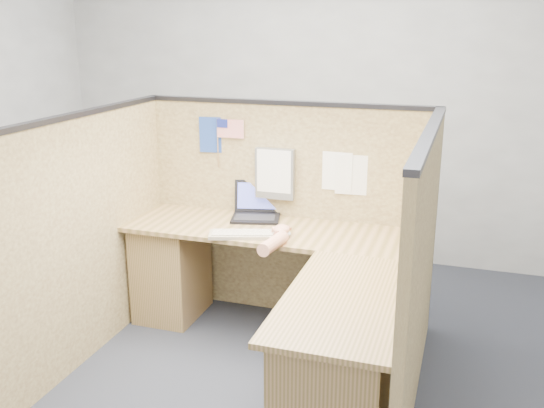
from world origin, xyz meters
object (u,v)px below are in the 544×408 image
(keyboard, at_px, (245,234))
(l_desk, at_px, (280,304))
(laptop, at_px, (259,209))
(mouse, at_px, (282,233))

(keyboard, bearing_deg, l_desk, -50.57)
(laptop, distance_m, mouse, 0.45)
(laptop, bearing_deg, l_desk, -74.01)
(l_desk, relative_size, keyboard, 4.11)
(laptop, xyz_separation_m, keyboard, (0.05, -0.42, -0.04))
(laptop, distance_m, keyboard, 0.42)
(laptop, relative_size, mouse, 3.19)
(mouse, bearing_deg, keyboard, -165.55)
(l_desk, xyz_separation_m, keyboard, (-0.30, 0.19, 0.35))
(l_desk, bearing_deg, mouse, 105.64)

